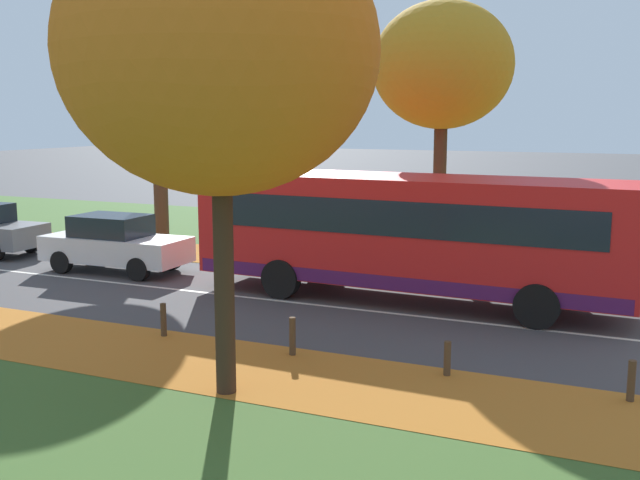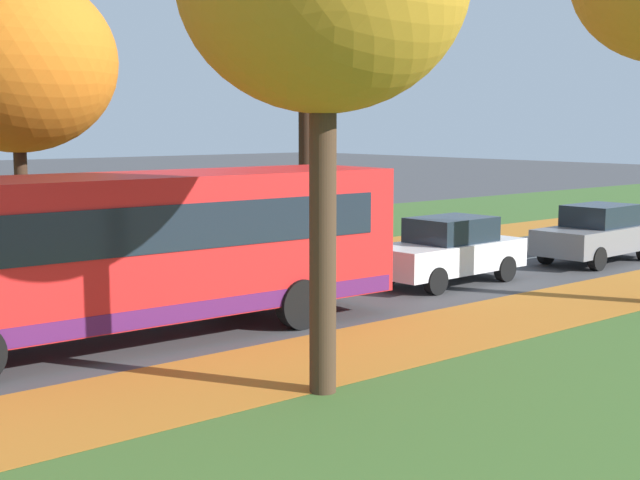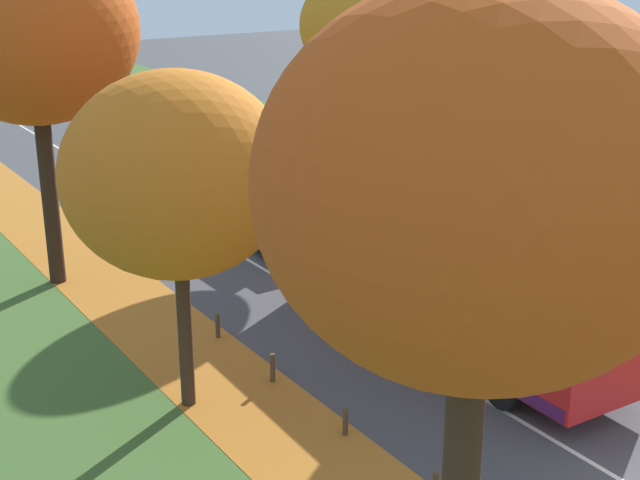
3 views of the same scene
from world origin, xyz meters
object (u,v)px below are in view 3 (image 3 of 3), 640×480
Objects in this scene: tree_left_nearest at (478,188)px; car_white_lead at (275,228)px; tree_left_near at (177,175)px; car_grey_following at (209,187)px; bollard_sixth at (218,326)px; bollard_fifth at (273,368)px; tree_left_mid at (33,31)px; tree_right_mid at (360,28)px; tree_right_near at (577,100)px; bollard_fourth at (345,422)px; bus at (455,282)px.

car_white_lead is (7.43, 17.22, -6.52)m from tree_left_nearest.
tree_left_near is 16.10m from car_grey_following.
bollard_fifth is at bearing -90.75° from bollard_sixth.
tree_right_mid is (11.57, 0.42, -0.56)m from tree_left_mid.
car_white_lead is at bearing -10.32° from tree_left_mid.
tree_right_near is 1.81× the size of car_white_lead.
tree_right_near is 15.38m from car_grey_following.
car_grey_following is (7.38, 13.57, -4.53)m from tree_left_near.
tree_left_nearest reaches higher than tree_right_mid.
tree_left_nearest is 2.29× the size of car_white_lead.
car_white_lead reaches higher than bollard_fourth.
tree_left_near reaches higher than bollard_fifth.
bus is (7.10, -0.87, -3.64)m from tree_left_near.
tree_left_nearest is 9.86m from bollard_fourth.
tree_right_near is 11.05m from bollard_fifth.
tree_left_nearest is 19.85m from car_white_lead.
bollard_sixth is 0.16× the size of car_white_lead.
car_white_lead is (-0.18, 8.66, -0.89)m from bus.
tree_left_mid reaches higher than tree_right_near.
tree_left_near is at bearing -118.54° from car_grey_following.
tree_left_near is at bearing -128.11° from bollard_sixth.
bollard_sixth is at bearing 162.26° from tree_right_near.
bollard_fourth is 5.55m from bus.
car_grey_following is (0.28, 14.44, -0.89)m from bus.
car_grey_following is (-4.36, 13.89, -4.99)m from tree_right_near.
tree_right_mid is 2.11× the size of car_white_lead.
car_white_lead is at bearing 66.66° from tree_left_nearest.
tree_left_nearest is 11.89m from bollard_fifth.
bollard_fourth is 17.42m from car_grey_following.
tree_left_nearest is at bearing -93.09° from tree_left_near.
tree_right_mid is 13.29m from bollard_sixth.
bus is (-4.40, -10.35, -5.26)m from tree_right_mid.
bollard_fifth is (-9.38, -9.64, -6.60)m from tree_right_mid.
tree_left_near reaches higher than car_white_lead.
tree_left_near is 11.75m from tree_right_near.
tree_left_mid is (-0.07, 9.07, 2.19)m from tree_left_near.
tree_right_mid is (12.01, 18.91, -0.36)m from tree_left_nearest.
tree_right_mid is at bearing 2.06° from tree_left_mid.
bus is 2.47× the size of car_white_lead.
tree_right_near reaches higher than bollard_fifth.
bollard_fifth is 14.70m from car_grey_following.
tree_right_mid reaches higher than tree_right_near.
tree_right_mid is 0.86× the size of bus.
car_white_lead is at bearing 58.86° from bollard_fifth.
car_grey_following reaches higher than bollard_fifth.
bus is 2.45× the size of car_grey_following.
tree_left_mid is at bearing -148.85° from car_grey_following.
tree_left_nearest is 14.24× the size of bollard_sixth.
tree_left_mid reaches higher than bus.
tree_left_nearest is at bearing -91.37° from tree_left_mid.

